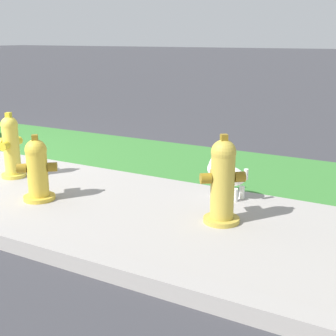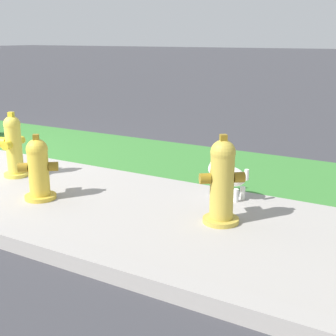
# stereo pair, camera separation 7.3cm
# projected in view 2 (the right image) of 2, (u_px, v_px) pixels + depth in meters

# --- Properties ---
(grass_verge) EXTENTS (18.00, 1.67, 0.01)m
(grass_verge) POSITION_uv_depth(u_px,v_px,m) (29.00, 137.00, 7.40)
(grass_verge) COLOR #387A33
(grass_verge) RESTS_ON ground
(fire_hydrant_mid_block) EXTENTS (0.33, 0.37, 0.74)m
(fire_hydrant_mid_block) POSITION_uv_depth(u_px,v_px,m) (13.00, 146.00, 5.24)
(fire_hydrant_mid_block) COLOR yellow
(fire_hydrant_mid_block) RESTS_ON ground
(fire_hydrant_near_corner) EXTENTS (0.35, 0.35, 0.65)m
(fire_hydrant_near_corner) POSITION_uv_depth(u_px,v_px,m) (39.00, 169.00, 4.51)
(fire_hydrant_near_corner) COLOR gold
(fire_hydrant_near_corner) RESTS_ON ground
(fire_hydrant_across_street) EXTENTS (0.36, 0.35, 0.78)m
(fire_hydrant_across_street) POSITION_uv_depth(u_px,v_px,m) (222.00, 181.00, 3.91)
(fire_hydrant_across_street) COLOR gold
(fire_hydrant_across_street) RESTS_ON ground
(small_white_dog) EXTENTS (0.47, 0.27, 0.39)m
(small_white_dog) POSITION_uv_depth(u_px,v_px,m) (228.00, 176.00, 4.58)
(small_white_dog) COLOR white
(small_white_dog) RESTS_ON ground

